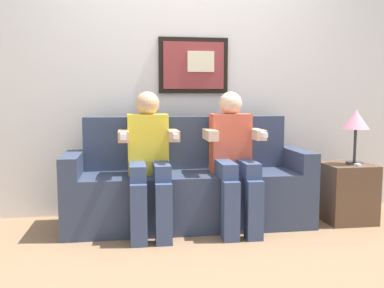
# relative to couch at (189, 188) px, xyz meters

# --- Properties ---
(ground_plane) EXTENTS (5.74, 5.74, 0.00)m
(ground_plane) POSITION_rel_couch_xyz_m (0.00, -0.33, -0.31)
(ground_plane) COLOR #8C6B4C
(back_wall_assembly) EXTENTS (4.41, 0.10, 2.60)m
(back_wall_assembly) POSITION_rel_couch_xyz_m (0.00, 0.44, 0.99)
(back_wall_assembly) COLOR silver
(back_wall_assembly) RESTS_ON ground_plane
(couch) EXTENTS (2.01, 0.58, 0.90)m
(couch) POSITION_rel_couch_xyz_m (0.00, 0.00, 0.00)
(couch) COLOR #333D56
(couch) RESTS_ON ground_plane
(person_on_left) EXTENTS (0.46, 0.56, 1.11)m
(person_on_left) POSITION_rel_couch_xyz_m (-0.34, -0.17, 0.29)
(person_on_left) COLOR yellow
(person_on_left) RESTS_ON ground_plane
(person_on_right) EXTENTS (0.46, 0.56, 1.11)m
(person_on_right) POSITION_rel_couch_xyz_m (0.34, -0.17, 0.29)
(person_on_right) COLOR #D8593F
(person_on_right) RESTS_ON ground_plane
(side_table_right) EXTENTS (0.40, 0.40, 0.50)m
(side_table_right) POSITION_rel_couch_xyz_m (1.36, -0.11, -0.06)
(side_table_right) COLOR brown
(side_table_right) RESTS_ON ground_plane
(table_lamp) EXTENTS (0.22, 0.22, 0.46)m
(table_lamp) POSITION_rel_couch_xyz_m (1.40, -0.14, 0.55)
(table_lamp) COLOR #333338
(table_lamp) RESTS_ON side_table_right
(spare_remote_on_table) EXTENTS (0.04, 0.13, 0.02)m
(spare_remote_on_table) POSITION_rel_couch_xyz_m (1.38, -0.21, 0.20)
(spare_remote_on_table) COLOR white
(spare_remote_on_table) RESTS_ON side_table_right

